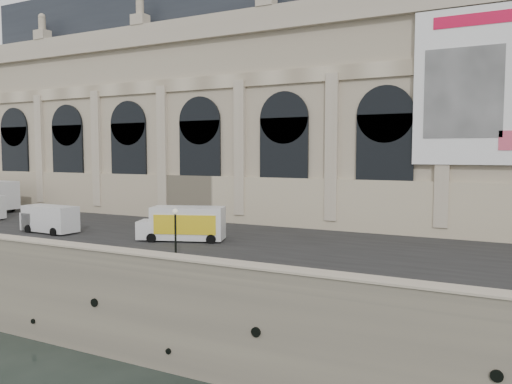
% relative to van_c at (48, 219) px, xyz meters
% --- Properties ---
extents(ground, '(260.00, 260.00, 0.00)m').
position_rel_van_c_xyz_m(ground, '(12.28, -8.51, -7.31)').
color(ground, black).
rests_on(ground, ground).
extents(quay, '(160.00, 70.00, 6.00)m').
position_rel_van_c_xyz_m(quay, '(12.28, 26.49, -4.31)').
color(quay, gray).
rests_on(quay, ground).
extents(street, '(160.00, 24.00, 0.06)m').
position_rel_van_c_xyz_m(street, '(12.28, 5.49, -1.28)').
color(street, '#2D2D2D').
rests_on(street, quay).
extents(parapet, '(160.00, 1.40, 1.21)m').
position_rel_van_c_xyz_m(parapet, '(12.28, -7.91, -0.69)').
color(parapet, gray).
rests_on(parapet, quay).
extents(museum, '(69.00, 18.70, 29.10)m').
position_rel_van_c_xyz_m(museum, '(6.30, 22.35, 12.41)').
color(museum, '#B7A88C').
rests_on(museum, quay).
extents(van_c, '(5.86, 2.61, 2.57)m').
position_rel_van_c_xyz_m(van_c, '(0.00, 0.00, 0.00)').
color(van_c, silver).
rests_on(van_c, quay).
extents(box_truck, '(7.63, 4.63, 2.94)m').
position_rel_van_c_xyz_m(box_truck, '(13.92, 2.11, 0.17)').
color(box_truck, silver).
rests_on(box_truck, quay).
extents(lamp_right, '(0.39, 0.39, 3.82)m').
position_rel_van_c_xyz_m(lamp_right, '(18.92, -5.82, 0.59)').
color(lamp_right, black).
rests_on(lamp_right, quay).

